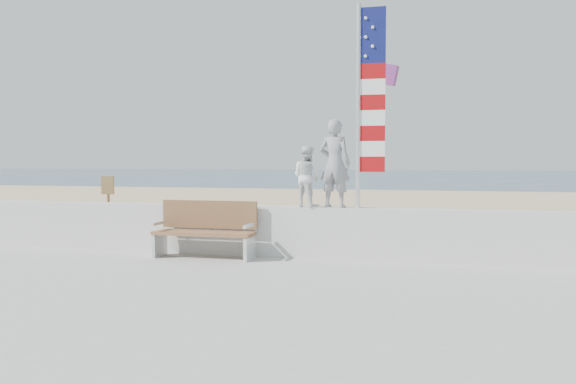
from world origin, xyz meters
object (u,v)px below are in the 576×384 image
object	(u,v)px
bench	(206,229)
flag	(366,97)
child	(307,176)
adult	(335,163)

from	to	relation	value
bench	flag	world-z (taller)	flag
child	bench	xyz separation A→B (m)	(-1.73, -0.45, -0.93)
child	flag	world-z (taller)	flag
bench	flag	xyz separation A→B (m)	(2.77, 0.45, 2.30)
adult	child	world-z (taller)	adult
child	flag	distance (m)	1.72
bench	flag	distance (m)	3.63
adult	bench	world-z (taller)	adult
adult	flag	xyz separation A→B (m)	(0.53, -0.00, 1.14)
child	bench	world-z (taller)	child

